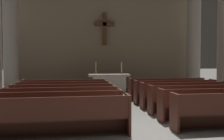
% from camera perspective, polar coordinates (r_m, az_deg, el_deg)
% --- Properties ---
extents(ground_plane, '(80.00, 80.00, 0.00)m').
position_cam_1_polar(ground_plane, '(6.30, 8.98, -13.97)').
color(ground_plane, '#66635E').
extents(pew_left_row_1, '(3.40, 0.50, 0.95)m').
position_cam_1_polar(pew_left_row_1, '(5.87, -12.69, -10.39)').
color(pew_left_row_1, '#4C2319').
rests_on(pew_left_row_1, ground).
extents(pew_left_row_2, '(3.40, 0.50, 0.95)m').
position_cam_1_polar(pew_left_row_2, '(6.82, -12.12, -8.59)').
color(pew_left_row_2, '#4C2319').
rests_on(pew_left_row_2, ground).
extents(pew_left_row_3, '(3.40, 0.50, 0.95)m').
position_cam_1_polar(pew_left_row_3, '(7.78, -11.69, -7.23)').
color(pew_left_row_3, '#4C2319').
rests_on(pew_left_row_3, ground).
extents(pew_left_row_4, '(3.40, 0.50, 0.95)m').
position_cam_1_polar(pew_left_row_4, '(8.74, -11.36, -6.17)').
color(pew_left_row_4, '#4C2319').
rests_on(pew_left_row_4, ground).
extents(pew_left_row_5, '(3.40, 0.50, 0.95)m').
position_cam_1_polar(pew_left_row_5, '(9.71, -11.10, -5.32)').
color(pew_left_row_5, '#4C2319').
rests_on(pew_left_row_5, ground).
extents(pew_left_row_6, '(3.40, 0.50, 0.95)m').
position_cam_1_polar(pew_left_row_6, '(10.67, -10.88, -4.62)').
color(pew_left_row_6, '#4C2319').
rests_on(pew_left_row_6, ground).
extents(pew_right_row_2, '(3.40, 0.50, 0.95)m').
position_cam_1_polar(pew_right_row_2, '(7.95, 22.67, -7.16)').
color(pew_right_row_2, '#4C2319').
rests_on(pew_right_row_2, ground).
extents(pew_right_row_3, '(3.40, 0.50, 0.95)m').
position_cam_1_polar(pew_right_row_3, '(8.79, 19.34, -6.21)').
color(pew_right_row_3, '#4C2319').
rests_on(pew_right_row_3, ground).
extents(pew_right_row_4, '(3.40, 0.50, 0.95)m').
position_cam_1_polar(pew_right_row_4, '(9.65, 16.61, -5.42)').
color(pew_right_row_4, '#4C2319').
rests_on(pew_right_row_4, ground).
extents(pew_right_row_5, '(3.40, 0.50, 0.95)m').
position_cam_1_polar(pew_right_row_5, '(10.53, 14.33, -4.75)').
color(pew_right_row_5, '#4C2319').
rests_on(pew_right_row_5, ground).
extents(pew_right_row_6, '(3.40, 0.50, 0.95)m').
position_cam_1_polar(pew_right_row_6, '(11.43, 12.42, -4.18)').
color(pew_right_row_6, '#4C2319').
rests_on(pew_right_row_6, ground).
extents(column_left_third, '(1.20, 1.20, 5.74)m').
position_cam_1_polar(column_left_third, '(14.15, -22.23, 6.31)').
color(column_left_third, '#ADA89E').
rests_on(column_left_third, ground).
extents(column_right_third, '(1.20, 1.20, 5.74)m').
position_cam_1_polar(column_right_third, '(15.43, 18.25, 6.02)').
color(column_right_third, '#ADA89E').
rests_on(column_right_third, ground).
extents(altar, '(2.20, 0.90, 1.01)m').
position_cam_1_polar(altar, '(13.38, -0.75, -2.93)').
color(altar, '#BCB7AD').
rests_on(altar, ground).
extents(candlestick_left, '(0.16, 0.16, 0.65)m').
position_cam_1_polar(candlestick_left, '(13.26, -3.75, -0.03)').
color(candlestick_left, '#B79338').
rests_on(candlestick_left, altar).
extents(candlestick_right, '(0.16, 0.16, 0.65)m').
position_cam_1_polar(candlestick_right, '(13.45, 2.20, 0.01)').
color(candlestick_right, '#B79338').
rests_on(candlestick_right, altar).
extents(apse_with_cross, '(11.52, 0.48, 6.62)m').
position_cam_1_polar(apse_with_cross, '(15.51, -1.86, 8.08)').
color(apse_with_cross, gray).
rests_on(apse_with_cross, ground).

